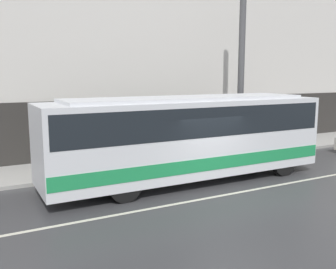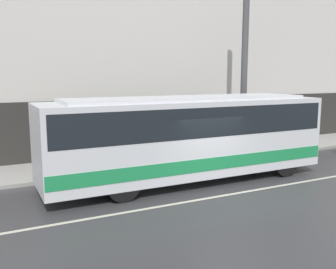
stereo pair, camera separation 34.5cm
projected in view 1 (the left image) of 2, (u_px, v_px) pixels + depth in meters
The scene contains 6 objects.
ground_plane at pixel (225, 195), 12.39m from camera, with size 60.00×60.00×0.00m, color #38383A.
sidewalk at pixel (152, 160), 17.26m from camera, with size 60.00×3.20×0.14m.
building_facade at pixel (135, 34), 17.87m from camera, with size 60.00×0.35×12.15m.
lane_stripe at pixel (225, 195), 12.39m from camera, with size 54.00×0.14×0.01m.
transit_bus at pixel (188, 134), 13.79m from camera, with size 10.73×2.57×3.16m.
utility_pole_near at pixel (241, 71), 17.96m from camera, with size 0.31×0.31×8.01m.
Camera 1 is at (-7.30, -9.62, 3.92)m, focal length 40.00 mm.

